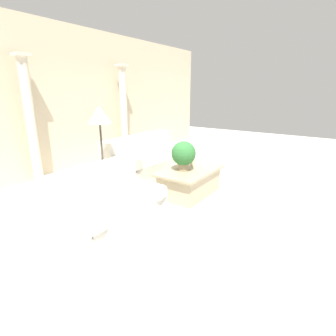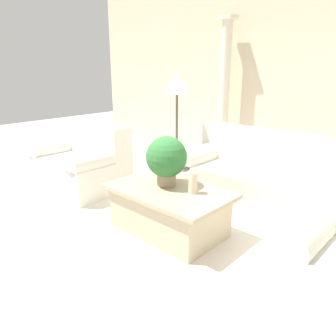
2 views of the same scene
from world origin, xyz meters
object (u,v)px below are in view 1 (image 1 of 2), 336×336
coffee_table (190,182)px  armchair (220,156)px  loveseat (106,209)px  potted_plant (184,154)px  sofa_long (147,161)px  floor_lamp (100,119)px

coffee_table → armchair: armchair is taller
loveseat → potted_plant: bearing=-2.9°
sofa_long → coffee_table: bearing=-105.9°
loveseat → floor_lamp: bearing=49.6°
potted_plant → coffee_table: bearing=-36.1°
coffee_table → armchair: (1.65, 0.16, 0.12)m
potted_plant → armchair: bearing=2.8°
potted_plant → floor_lamp: bearing=127.3°
potted_plant → floor_lamp: 1.52m
loveseat → coffee_table: size_ratio=1.06×
potted_plant → floor_lamp: floor_lamp is taller
potted_plant → sofa_long: bearing=68.8°
loveseat → armchair: 3.47m
sofa_long → loveseat: 2.46m
floor_lamp → sofa_long: bearing=4.5°
sofa_long → loveseat: size_ratio=1.51×
sofa_long → armchair: sofa_long is taller
floor_lamp → loveseat: bearing=-130.4°
coffee_table → potted_plant: (-0.10, 0.08, 0.52)m
coffee_table → loveseat: bearing=174.9°
loveseat → potted_plant: (1.72, -0.09, 0.40)m
coffee_table → floor_lamp: 1.89m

